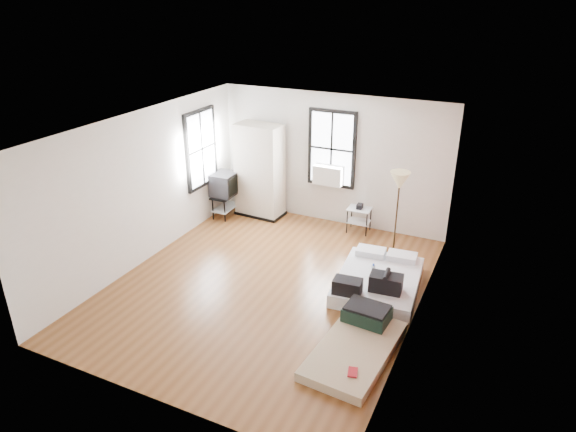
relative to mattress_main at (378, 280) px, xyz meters
The scene contains 8 objects.
ground 1.90m from the mattress_main, 157.68° to the right, with size 6.00×6.00×0.00m, color brown.
room_shell 2.22m from the mattress_main, 166.83° to the right, with size 5.02×6.02×2.80m.
mattress_main is the anchor object (origin of this frame).
mattress_bare 1.68m from the mattress_main, 83.40° to the right, with size 1.08×1.86×0.39m.
wardrobe 3.92m from the mattress_main, 149.63° to the left, with size 1.08×0.65×2.07m.
side_table 2.25m from the mattress_main, 116.48° to the left, with size 0.49×0.40×0.63m.
floor_lamp 1.81m from the mattress_main, 92.59° to the left, with size 0.37×0.37×1.70m.
tv_stand 4.28m from the mattress_main, 159.01° to the left, with size 0.52×0.73×1.01m.
Camera 1 is at (3.58, -6.75, 4.73)m, focal length 32.00 mm.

